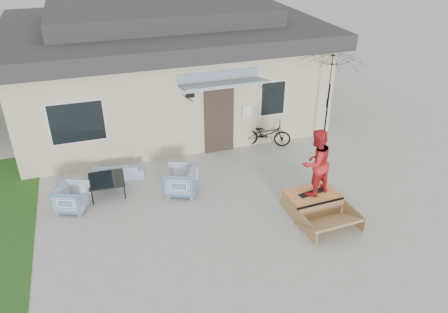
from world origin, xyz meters
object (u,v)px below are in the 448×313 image
object	(u,v)px
skateboard	(312,192)
skate_ramp	(312,201)
coffee_table	(107,186)
patio_umbrella	(329,95)
armchair_left	(72,196)
skater	(316,162)
loveseat	(119,168)
armchair_right	(181,179)
bicycle	(266,131)

from	to	relation	value
skateboard	skate_ramp	bearing A→B (deg)	-97.06
coffee_table	patio_umbrella	size ratio (longest dim) A/B	0.40
armchair_left	skater	world-z (taller)	skater
loveseat	skate_ramp	world-z (taller)	loveseat
armchair_right	coffee_table	world-z (taller)	armchair_right
armchair_right	loveseat	bearing A→B (deg)	-108.35
loveseat	skateboard	size ratio (longest dim) A/B	1.89
loveseat	coffee_table	size ratio (longest dim) A/B	1.56
bicycle	skate_ramp	size ratio (longest dim) A/B	0.92
armchair_right	skater	size ratio (longest dim) A/B	0.48
bicycle	armchair_right	bearing A→B (deg)	144.09
armchair_left	patio_umbrella	size ratio (longest dim) A/B	0.33
armchair_left	armchair_right	xyz separation A→B (m)	(2.85, -0.11, 0.03)
skate_ramp	skateboard	xyz separation A→B (m)	(-0.00, 0.04, 0.25)
coffee_table	skate_ramp	bearing A→B (deg)	-25.23
armchair_right	skateboard	size ratio (longest dim) A/B	1.09
coffee_table	skater	distance (m)	5.63
armchair_left	patio_umbrella	distance (m)	8.23
skate_ramp	armchair_right	bearing A→B (deg)	146.85
armchair_right	skate_ramp	size ratio (longest dim) A/B	0.48
patio_umbrella	loveseat	bearing A→B (deg)	179.87
skater	patio_umbrella	bearing A→B (deg)	-141.10
armchair_right	bicycle	size ratio (longest dim) A/B	0.52
armchair_right	skater	xyz separation A→B (m)	(3.07, -1.74, 0.96)
armchair_left	skater	distance (m)	6.28
armchair_right	bicycle	world-z (taller)	bicycle
skate_ramp	bicycle	bearing A→B (deg)	83.42
patio_umbrella	armchair_left	bearing A→B (deg)	-171.09
loveseat	armchair_left	xyz separation A→B (m)	(-1.32, -1.27, 0.10)
coffee_table	bicycle	world-z (taller)	bicycle
armchair_left	armchair_right	size ratio (longest dim) A/B	0.92
coffee_table	skater	world-z (taller)	skater
loveseat	armchair_left	bearing A→B (deg)	53.06
skateboard	patio_umbrella	bearing A→B (deg)	46.02
loveseat	armchair_left	size ratio (longest dim) A/B	1.89
loveseat	skater	size ratio (longest dim) A/B	0.83
skateboard	loveseat	bearing A→B (deg)	135.83
loveseat	skater	xyz separation A→B (m)	(4.60, -3.12, 1.09)
loveseat	skateboard	bearing A→B (deg)	154.92
loveseat	coffee_table	bearing A→B (deg)	72.93
coffee_table	armchair_right	bearing A→B (deg)	-16.45
coffee_table	patio_umbrella	distance (m)	7.30
bicycle	patio_umbrella	distance (m)	2.29
bicycle	skater	bearing A→B (deg)	-159.33
armchair_left	patio_umbrella	world-z (taller)	patio_umbrella
loveseat	patio_umbrella	bearing A→B (deg)	-171.03
armchair_left	skateboard	size ratio (longest dim) A/B	1.00
armchair_left	skate_ramp	xyz separation A→B (m)	(5.92, -1.90, -0.17)
skater	armchair_right	bearing A→B (deg)	-46.72
patio_umbrella	coffee_table	bearing A→B (deg)	-173.60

